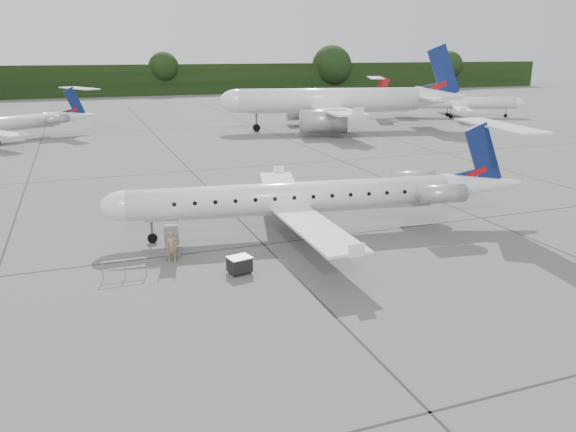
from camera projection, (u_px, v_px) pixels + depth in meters
name	position (u px, v px, depth m)	size (l,w,h in m)	color
ground	(375.00, 265.00, 31.47)	(320.00, 320.00, 0.00)	#5B5B58
treeline	(134.00, 80.00, 147.19)	(260.00, 4.00, 8.00)	black
main_regional_jet	(293.00, 182.00, 35.91)	(26.76, 19.27, 6.86)	white
airstair	(171.00, 236.00, 32.90)	(0.85, 2.46, 2.15)	white
passenger	(172.00, 247.00, 31.65)	(0.67, 0.44, 1.83)	olive
safety_railing	(125.00, 269.00, 29.53)	(2.20, 0.08, 1.00)	#909398
baggage_cart	(240.00, 265.00, 30.14)	(1.15, 0.93, 0.99)	black
bg_narrowbody	(329.00, 88.00, 82.82)	(34.47, 24.82, 12.37)	white
bg_regional_right	(456.00, 97.00, 100.02)	(27.00, 19.44, 7.08)	white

